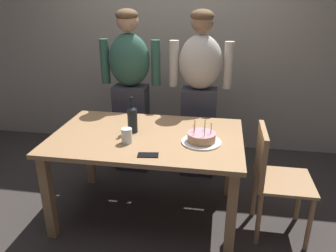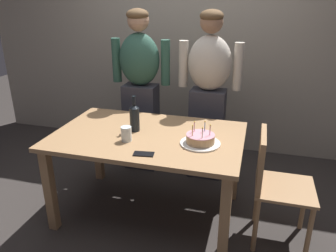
{
  "view_description": "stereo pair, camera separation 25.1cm",
  "coord_description": "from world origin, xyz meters",
  "views": [
    {
      "loc": [
        0.56,
        -2.33,
        1.77
      ],
      "look_at": [
        0.17,
        -0.03,
        0.84
      ],
      "focal_mm": 35.14,
      "sensor_mm": 36.0,
      "label": 1
    },
    {
      "loc": [
        0.8,
        -2.28,
        1.77
      ],
      "look_at": [
        0.17,
        -0.03,
        0.84
      ],
      "focal_mm": 35.14,
      "sensor_mm": 36.0,
      "label": 2
    }
  ],
  "objects": [
    {
      "name": "cell_phone",
      "position": [
        0.09,
        -0.35,
        0.74
      ],
      "size": [
        0.15,
        0.09,
        0.01
      ],
      "primitive_type": "cube",
      "rotation": [
        0.0,
        0.0,
        0.14
      ],
      "color": "black",
      "rests_on": "dining_table"
    },
    {
      "name": "dining_chair",
      "position": [
        0.98,
        -0.06,
        0.52
      ],
      "size": [
        0.42,
        0.42,
        0.87
      ],
      "rotation": [
        0.0,
        0.0,
        1.57
      ],
      "color": "#A37A51",
      "rests_on": "ground_plane"
    },
    {
      "name": "person_man_bearded",
      "position": [
        -0.35,
        0.79,
        0.87
      ],
      "size": [
        0.61,
        0.27,
        1.66
      ],
      "rotation": [
        0.0,
        0.0,
        3.14
      ],
      "color": "#33333D",
      "rests_on": "ground_plane"
    },
    {
      "name": "birthday_cake",
      "position": [
        0.44,
        -0.07,
        0.78
      ],
      "size": [
        0.3,
        0.3,
        0.16
      ],
      "color": "white",
      "rests_on": "dining_table"
    },
    {
      "name": "person_woman_cardigan",
      "position": [
        0.35,
        0.79,
        0.87
      ],
      "size": [
        0.61,
        0.27,
        1.66
      ],
      "rotation": [
        0.0,
        0.0,
        3.14
      ],
      "color": "#33333D",
      "rests_on": "ground_plane"
    },
    {
      "name": "wine_bottle",
      "position": [
        -0.13,
        0.04,
        0.86
      ],
      "size": [
        0.08,
        0.08,
        0.29
      ],
      "color": "black",
      "rests_on": "dining_table"
    },
    {
      "name": "water_glass_near",
      "position": [
        -0.12,
        -0.16,
        0.8
      ],
      "size": [
        0.08,
        0.08,
        0.11
      ],
      "primitive_type": "cylinder",
      "color": "silver",
      "rests_on": "dining_table"
    },
    {
      "name": "back_wall",
      "position": [
        0.0,
        1.55,
        1.3
      ],
      "size": [
        5.2,
        0.1,
        2.6
      ],
      "primitive_type": "cube",
      "color": "#9E9384",
      "rests_on": "ground_plane"
    },
    {
      "name": "ground_plane",
      "position": [
        0.0,
        0.0,
        0.0
      ],
      "size": [
        10.0,
        10.0,
        0.0
      ],
      "primitive_type": "plane",
      "color": "#332D2B"
    },
    {
      "name": "dining_table",
      "position": [
        0.0,
        0.0,
        0.64
      ],
      "size": [
        1.5,
        0.96,
        0.74
      ],
      "color": "#A37A51",
      "rests_on": "ground_plane"
    }
  ]
}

